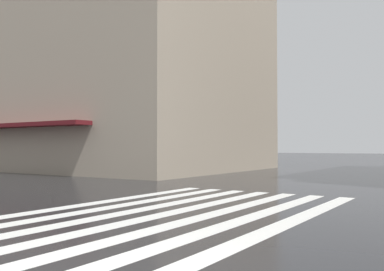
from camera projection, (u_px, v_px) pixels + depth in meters
name	position (u px, v px, depth m)	size (l,w,h in m)	color
zebra_crossing	(154.00, 217.00, 10.22)	(13.00, 6.50, 0.01)	silver
haussmann_block_mid	(74.00, 37.00, 35.96)	(17.08, 29.94, 22.38)	tan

